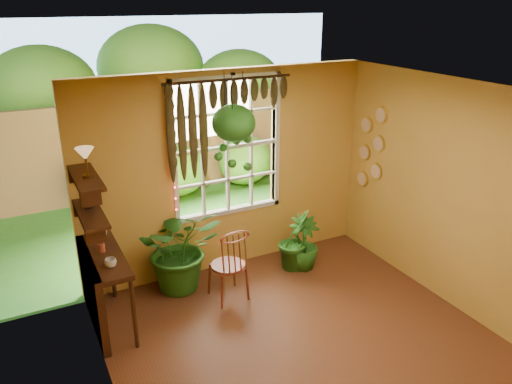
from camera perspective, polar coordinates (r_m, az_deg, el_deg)
floor at (r=5.53m, az=7.21°, el=-18.34°), size 4.50×4.50×0.00m
ceiling at (r=4.34m, az=8.87°, el=10.30°), size 4.50×4.50×0.00m
wall_back at (r=6.59m, az=-3.17°, el=2.16°), size 4.00×0.00×4.00m
wall_left at (r=4.11m, az=-16.20°, el=-11.41°), size 0.00×4.50×4.50m
wall_right at (r=6.07m, az=23.70°, el=-1.42°), size 0.00×4.50×4.50m
window at (r=6.51m, az=-3.35°, el=5.15°), size 1.52×0.10×1.86m
valance_vine at (r=6.24m, az=-3.72°, el=9.87°), size 1.70×0.12×1.10m
string_lights at (r=6.16m, az=-9.50°, el=4.43°), size 0.03×0.03×1.54m
wall_plates at (r=7.17m, az=13.01°, el=4.91°), size 0.04×0.32×1.10m
counter_ledge at (r=5.89m, az=-17.77°, el=-10.00°), size 0.40×1.20×0.90m
shelf_lower at (r=5.51m, az=-18.40°, el=-2.35°), size 0.25×0.90×0.04m
shelf_upper at (r=5.37m, az=-18.89°, el=1.56°), size 0.25×0.90×0.04m
backyard at (r=10.91m, az=-12.07°, el=9.09°), size 14.00×10.00×12.00m
windsor_chair at (r=6.24m, az=-3.06°, el=-9.43°), size 0.44×0.47×1.12m
potted_plant_left at (r=6.40m, az=-8.65°, el=-6.27°), size 1.14×1.02×1.15m
potted_plant_mid at (r=6.86m, az=4.42°, el=-5.46°), size 0.56×0.51×0.85m
potted_plant_right at (r=6.89m, az=5.40°, el=-5.78°), size 0.44×0.44×0.76m
hanging_basket at (r=6.13m, az=-2.55°, el=7.20°), size 0.54×0.54×1.21m
cup_a at (r=5.43m, az=-16.28°, el=-7.78°), size 0.13×0.13×0.09m
cup_b at (r=6.08m, az=-17.13°, el=-4.59°), size 0.15×0.15×0.10m
brush_jar at (r=5.74m, az=-17.34°, el=-5.49°), size 0.08×0.08×0.30m
shelf_vase at (r=5.60m, az=-18.67°, el=-1.09°), size 0.16×0.16×0.13m
tiffany_lamp at (r=5.25m, az=-18.95°, el=3.94°), size 0.19×0.19×0.31m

